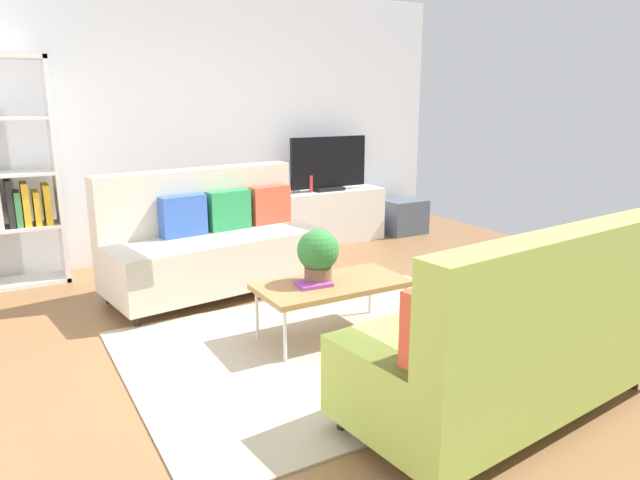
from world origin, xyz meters
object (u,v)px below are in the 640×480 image
couch_beige (213,243)px  potted_plant (318,254)px  tv_console (327,216)px  tv (328,164)px  coffee_table (332,286)px  vase_0 (282,186)px  couch_green (512,341)px  storage_trunk (404,217)px  table_book_0 (313,284)px  bottle_0 (311,184)px  vase_1 (295,185)px

couch_beige → potted_plant: 1.42m
tv_console → tv: bearing=-90.0°
coffee_table → tv: (1.44, 2.48, 0.56)m
coffee_table → vase_0: size_ratio=6.48×
couch_green → storage_trunk: couch_green is taller
table_book_0 → tv_console: bearing=57.5°
couch_beige → couch_green: (0.69, -2.85, -0.01)m
couch_beige → vase_0: size_ratio=11.76×
tv → potted_plant: (-1.53, -2.43, -0.32)m
potted_plant → bottle_0: bottle_0 is taller
tv_console → vase_1: vase_1 is taller
couch_beige → vase_1: bearing=-149.4°
storage_trunk → vase_1: 1.60m
couch_beige → coffee_table: size_ratio=1.81×
vase_0 → couch_green: bearing=-98.1°
potted_plant → bottle_0: 2.73m
storage_trunk → table_book_0: size_ratio=2.17×
coffee_table → tv_console: bearing=60.1°
vase_1 → couch_beige: bearing=-141.6°
couch_beige → coffee_table: (0.40, -1.42, -0.06)m
potted_plant → table_book_0: potted_plant is taller
couch_green → tv: tv is taller
couch_green → vase_0: couch_green is taller
couch_beige → couch_green: bearing=95.9°
couch_green → tv_console: 4.09m
couch_green → potted_plant: size_ratio=5.02×
couch_green → bottle_0: bearing=71.1°
couch_beige → couch_green: 2.93m
bottle_0 → potted_plant: bearing=-117.9°
potted_plant → vase_0: size_ratio=2.32×
table_book_0 → bottle_0: (1.34, 2.46, 0.31)m
couch_green → couch_beige: bearing=97.7°
tv → tv_console: bearing=90.0°
couch_green → bottle_0: (0.90, 3.89, 0.30)m
tv_console → potted_plant: 2.91m
coffee_table → tv_console: (1.44, 2.50, -0.07)m
tv_console → vase_0: vase_0 is taller
couch_beige → coffee_table: couch_beige is taller
potted_plant → table_book_0: 0.22m
table_book_0 → tv: bearing=57.3°
couch_beige → couch_green: same height
coffee_table → bottle_0: (1.19, 2.46, 0.35)m
vase_1 → tv_console: bearing=-7.0°
table_book_0 → vase_0: vase_0 is taller
coffee_table → vase_1: bearing=68.0°
couch_green → storage_trunk: (2.25, 3.83, -0.22)m
tv_console → storage_trunk: 1.11m
bottle_0 → table_book_0: bearing=-118.6°
vase_0 → potted_plant: bearing=-110.7°
storage_trunk → couch_beige: bearing=-161.5°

